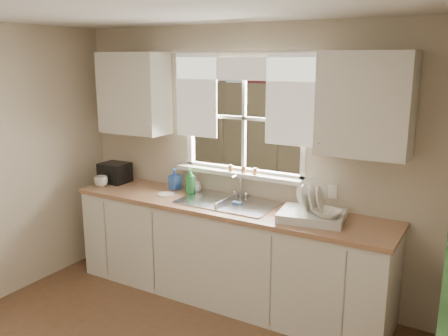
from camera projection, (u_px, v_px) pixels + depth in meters
The scene contains 18 objects.
room_walls at pixel (74, 228), 2.73m from camera, with size 3.62×4.02×2.50m.
window at pixel (243, 136), 4.41m from camera, with size 1.38×0.16×1.06m.
curtains at pixel (241, 88), 4.26m from camera, with size 1.50×0.03×0.81m.
base_cabinets at pixel (226, 253), 4.38m from camera, with size 3.00×0.62×0.87m, color silver.
countertop at pixel (226, 206), 4.27m from camera, with size 3.04×0.65×0.04m, color #A07250.
upper_cabinet_left at pixel (134, 93), 4.74m from camera, with size 0.70×0.33×0.80m, color silver.
upper_cabinet_right at pixel (365, 104), 3.61m from camera, with size 0.70×0.33×0.80m, color silver.
wall_outlet at pixel (332, 191), 4.05m from camera, with size 0.08×0.01×0.12m, color beige.
sill_jars at pixel (243, 170), 4.41m from camera, with size 0.30×0.04×0.06m.
sink at pixel (227, 211), 4.31m from camera, with size 0.88×0.52×0.40m.
dish_rack at pixel (312, 213), 3.84m from camera, with size 0.57×0.47×0.32m.
bowl at pixel (327, 213), 3.72m from camera, with size 0.22×0.22×0.05m, color white.
soap_bottle_a at pixel (190, 181), 4.56m from camera, with size 0.10×0.10×0.26m, color #2C873F.
soap_bottle_b at pixel (175, 179), 4.73m from camera, with size 0.10×0.10×0.22m, color blue.
soap_bottle_c at pixel (196, 184), 4.65m from camera, with size 0.12×0.12×0.15m, color beige.
saucer at pixel (166, 194), 4.55m from camera, with size 0.16×0.16×0.01m, color white.
cup at pixel (101, 181), 4.84m from camera, with size 0.14×0.14×0.11m, color beige.
black_appliance at pixel (115, 173), 5.00m from camera, with size 0.28×0.25×0.21m, color black.
Camera 1 is at (2.05, -1.85, 2.19)m, focal length 38.00 mm.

